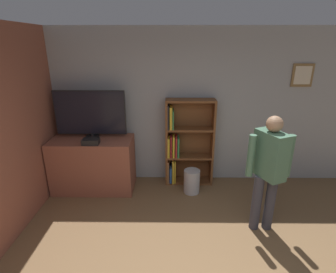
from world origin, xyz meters
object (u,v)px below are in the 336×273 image
Objects in this scene: bookshelf at (185,144)px; waste_bin at (192,181)px; television at (90,114)px; game_console at (91,142)px; person at (268,166)px.

bookshelf is 3.78× the size of waste_bin.
waste_bin is at bearing -7.74° from television.
bookshelf is at bearing 16.68° from game_console.
television is 2.86× the size of waste_bin.
television reaches higher than person.
person is (2.59, -1.15, -0.38)m from television.
waste_bin is at bearing -159.84° from person.
person is (2.52, -0.83, -0.01)m from game_console.
game_console reaches higher than waste_bin.
game_console is (0.06, -0.32, -0.37)m from television.
person is 1.48m from waste_bin.
television reaches higher than game_console.
television is at bearing -175.17° from bookshelf.
game_console is 0.16× the size of person.
television is at bearing -137.95° from person.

